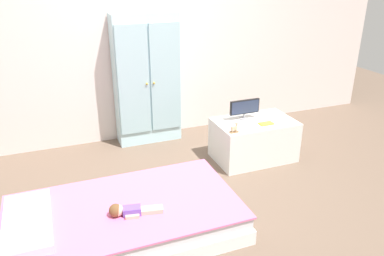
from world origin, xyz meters
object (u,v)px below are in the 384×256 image
at_px(tv_monitor, 245,108).
at_px(rocking_horse_toy, 235,128).
at_px(tv_stand, 254,140).
at_px(wardrobe, 147,80).
at_px(book_yellow, 266,124).
at_px(doll, 126,210).
at_px(bed, 125,220).

relative_size(tv_monitor, rocking_horse_toy, 3.11).
height_order(tv_stand, tv_monitor, tv_monitor).
relative_size(wardrobe, tv_monitor, 4.42).
bearing_deg(tv_monitor, book_yellow, -55.72).
bearing_deg(rocking_horse_toy, book_yellow, 10.26).
bearing_deg(doll, tv_monitor, 32.75).
bearing_deg(book_yellow, doll, -155.38).
height_order(doll, rocking_horse_toy, rocking_horse_toy).
relative_size(bed, wardrobe, 1.19).
height_order(tv_stand, rocking_horse_toy, rocking_horse_toy).
relative_size(doll, tv_monitor, 1.18).
xyz_separation_m(tv_stand, tv_monitor, (-0.08, 0.09, 0.34)).
relative_size(rocking_horse_toy, book_yellow, 0.73).
xyz_separation_m(rocking_horse_toy, book_yellow, (0.40, 0.07, -0.04)).
bearing_deg(wardrobe, rocking_horse_toy, -61.70).
bearing_deg(tv_stand, doll, -151.08).
distance_m(wardrobe, book_yellow, 1.42).
relative_size(bed, doll, 4.46).
relative_size(bed, tv_monitor, 5.25).
xyz_separation_m(bed, tv_stand, (1.55, 0.74, 0.10)).
relative_size(bed, book_yellow, 11.92).
xyz_separation_m(bed, doll, (-0.01, -0.11, 0.16)).
xyz_separation_m(wardrobe, tv_monitor, (0.83, -0.79, -0.18)).
bearing_deg(doll, bed, 86.71).
bearing_deg(doll, rocking_horse_toy, 28.75).
bearing_deg(tv_monitor, rocking_horse_toy, -132.39).
height_order(wardrobe, rocking_horse_toy, wardrobe).
distance_m(bed, book_yellow, 1.75).
xyz_separation_m(bed, book_yellow, (1.61, 0.63, 0.32)).
xyz_separation_m(wardrobe, book_yellow, (0.97, -1.00, -0.30)).
height_order(bed, book_yellow, book_yellow).
xyz_separation_m(bed, tv_monitor, (1.47, 0.83, 0.44)).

